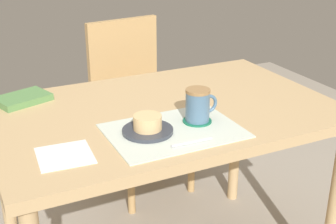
% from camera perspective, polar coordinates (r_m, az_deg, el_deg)
% --- Properties ---
extents(dining_table, '(1.19, 0.77, 0.71)m').
position_cam_1_polar(dining_table, '(1.67, -0.42, -1.98)').
color(dining_table, tan).
rests_on(dining_table, ground_plane).
extents(wooden_chair, '(0.47, 0.47, 0.86)m').
position_cam_1_polar(wooden_chair, '(2.38, -3.96, 1.71)').
color(wooden_chair, tan).
rests_on(wooden_chair, ground_plane).
extents(placemat, '(0.41, 0.30, 0.00)m').
position_cam_1_polar(placemat, '(1.46, 0.69, -2.29)').
color(placemat, silver).
rests_on(placemat, dining_table).
extents(pastry_plate, '(0.16, 0.16, 0.01)m').
position_cam_1_polar(pastry_plate, '(1.44, -2.49, -2.29)').
color(pastry_plate, '#333842').
rests_on(pastry_plate, placemat).
extents(pastry, '(0.09, 0.09, 0.05)m').
position_cam_1_polar(pastry, '(1.43, -2.51, -1.26)').
color(pastry, '#E5BC7F').
rests_on(pastry, pastry_plate).
extents(coffee_coaster, '(0.09, 0.09, 0.00)m').
position_cam_1_polar(coffee_coaster, '(1.52, 3.57, -1.09)').
color(coffee_coaster, '#196B4C').
rests_on(coffee_coaster, placemat).
extents(coffee_mug, '(0.11, 0.08, 0.11)m').
position_cam_1_polar(coffee_mug, '(1.50, 3.71, 0.88)').
color(coffee_mug, slate).
rests_on(coffee_mug, coffee_coaster).
extents(teaspoon, '(0.13, 0.01, 0.01)m').
position_cam_1_polar(teaspoon, '(1.37, 2.92, -3.71)').
color(teaspoon, silver).
rests_on(teaspoon, placemat).
extents(paper_napkin, '(0.16, 0.16, 0.00)m').
position_cam_1_polar(paper_napkin, '(1.34, -12.48, -5.19)').
color(paper_napkin, white).
rests_on(paper_napkin, dining_table).
extents(small_book, '(0.21, 0.18, 0.02)m').
position_cam_1_polar(small_book, '(1.76, -17.29, 1.56)').
color(small_book, '#598C4C').
rests_on(small_book, dining_table).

